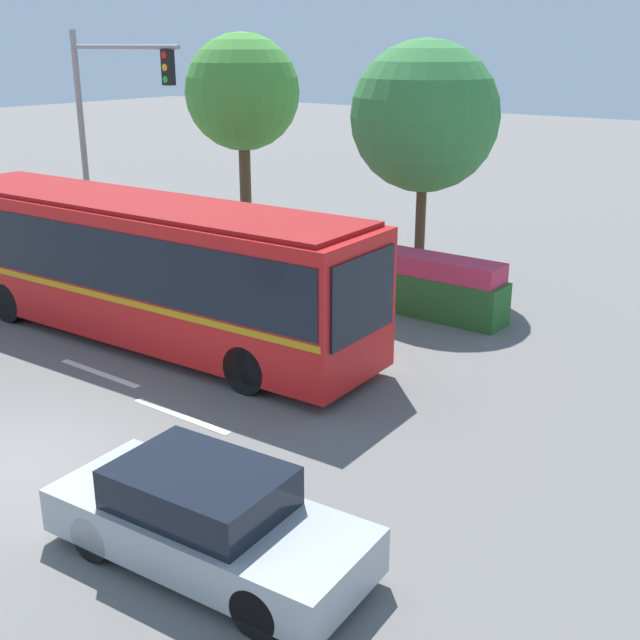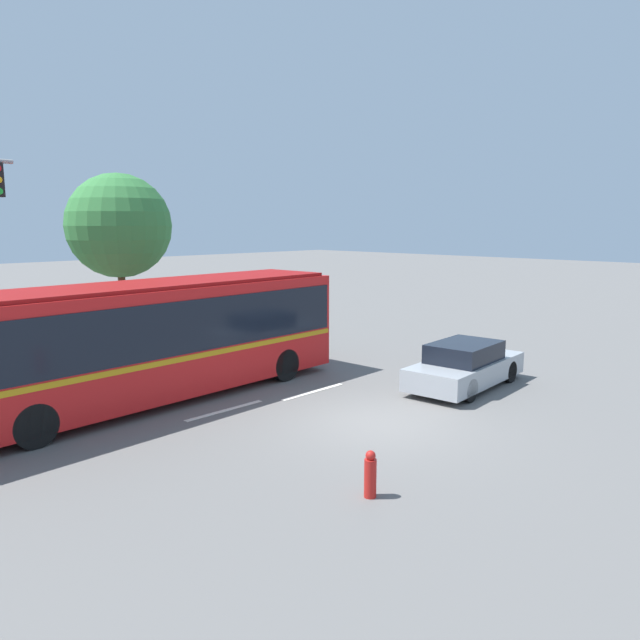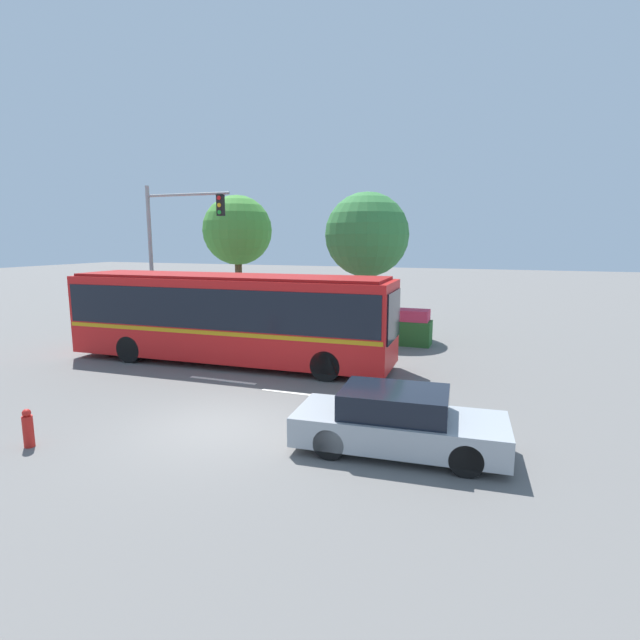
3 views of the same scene
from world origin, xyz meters
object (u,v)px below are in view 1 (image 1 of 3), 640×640
sedan_foreground (206,519)px  street_tree_left (243,93)px  traffic_light_pole (104,122)px  city_bus (139,260)px  street_tree_centre (425,117)px

sedan_foreground → street_tree_left: bearing=126.0°
traffic_light_pole → street_tree_left: (0.42, 5.45, 0.55)m
traffic_light_pole → street_tree_left: 5.49m
sedan_foreground → traffic_light_pole: traffic_light_pole is taller
traffic_light_pole → city_bus: bearing=-33.7°
street_tree_left → street_tree_centre: street_tree_left is taller
sedan_foreground → street_tree_left: (-11.93, 14.17, 4.33)m
sedan_foreground → street_tree_centre: bearing=104.0°
city_bus → street_tree_left: street_tree_left is taller
city_bus → street_tree_centre: bearing=64.1°
city_bus → sedan_foreground: size_ratio=2.67×
street_tree_centre → city_bus: bearing=-113.8°
sedan_foreground → traffic_light_pole: size_ratio=0.66×
city_bus → street_tree_centre: size_ratio=1.82×
traffic_light_pole → street_tree_centre: 9.11m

